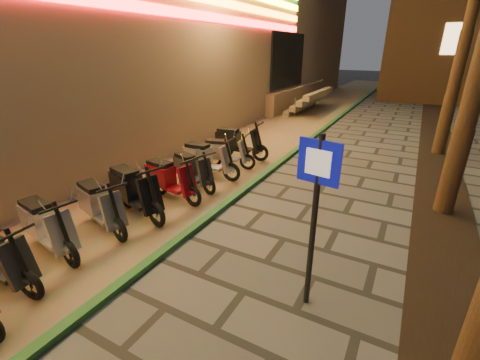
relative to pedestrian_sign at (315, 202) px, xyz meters
The scene contains 12 objects.
parking_strip 8.60m from the pedestrian_sign, 120.87° to the left, with size 3.40×60.00×0.01m, color #8C7251.
green_curb 7.88m from the pedestrian_sign, 109.96° to the left, with size 0.18×60.00×0.10m, color #235D28.
planting_strip 3.35m from the pedestrian_sign, 50.33° to the left, with size 1.20×40.00×0.02m, color black.
pedestrian_sign is the anchor object (origin of this frame).
scooter_6 4.76m from the pedestrian_sign, 167.73° to the right, with size 1.70×0.71×1.19m.
scooter_7 4.53m from the pedestrian_sign, behind, with size 1.66×0.83×1.18m.
scooter_8 4.45m from the pedestrian_sign, 168.87° to the left, with size 1.83×0.90×1.29m.
scooter_9 4.62m from the pedestrian_sign, 155.99° to the left, with size 1.68×0.64×1.18m.
scooter_10 4.98m from the pedestrian_sign, 146.47° to the left, with size 1.56×0.83×1.11m.
scooter_11 5.48m from the pedestrian_sign, 139.84° to the left, with size 1.75×0.61×1.23m.
scooter_12 6.07m from the pedestrian_sign, 132.84° to the left, with size 1.60×0.74×1.13m.
scooter_13 6.88m from the pedestrian_sign, 127.95° to the left, with size 1.84×0.69×1.29m.
Camera 1 is at (2.65, -0.94, 3.45)m, focal length 24.00 mm.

